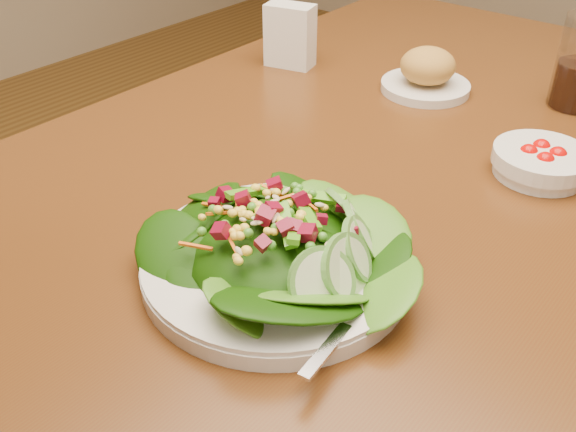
# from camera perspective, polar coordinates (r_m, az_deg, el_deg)

# --- Properties ---
(dining_table) EXTENTS (0.90, 1.40, 0.75)m
(dining_table) POSITION_cam_1_polar(r_m,az_deg,el_deg) (1.07, 8.56, 2.47)
(dining_table) COLOR #4A240D
(dining_table) RESTS_ON ground_plane
(salad_plate) EXTENTS (0.30, 0.30, 0.09)m
(salad_plate) POSITION_cam_1_polar(r_m,az_deg,el_deg) (0.70, -0.40, -3.21)
(salad_plate) COLOR silver
(salad_plate) RESTS_ON dining_table
(bread_plate) EXTENTS (0.16, 0.16, 0.08)m
(bread_plate) POSITION_cam_1_polar(r_m,az_deg,el_deg) (1.18, 12.23, 12.25)
(bread_plate) COLOR silver
(bread_plate) RESTS_ON dining_table
(tomato_bowl) EXTENTS (0.13, 0.13, 0.04)m
(tomato_bowl) POSITION_cam_1_polar(r_m,az_deg,el_deg) (0.96, 21.56, 4.50)
(tomato_bowl) COLOR silver
(tomato_bowl) RESTS_ON dining_table
(napkin_holder) EXTENTS (0.10, 0.07, 0.12)m
(napkin_holder) POSITION_cam_1_polar(r_m,az_deg,el_deg) (1.26, 0.18, 15.88)
(napkin_holder) COLOR white
(napkin_holder) RESTS_ON dining_table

